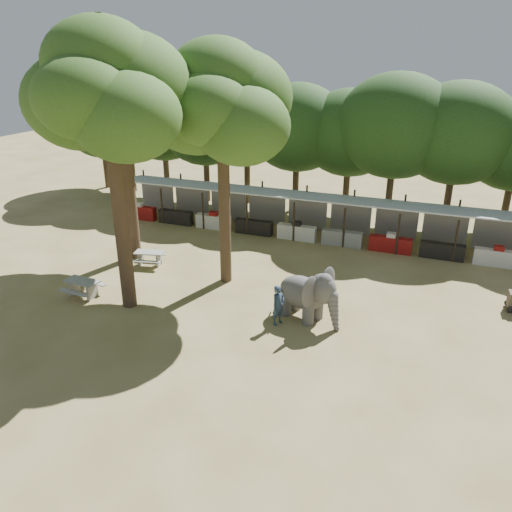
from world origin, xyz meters
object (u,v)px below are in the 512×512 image
(picnic_table_near, at_px, (83,286))
(picnic_table_far, at_px, (150,256))
(yard_tree_center, at_px, (107,93))
(yard_tree_left, at_px, (121,105))
(yard_tree_back, at_px, (221,104))
(elephant, at_px, (309,294))
(handler, at_px, (278,305))

(picnic_table_near, bearing_deg, picnic_table_far, 81.76)
(picnic_table_near, distance_m, picnic_table_far, 4.42)
(yard_tree_center, bearing_deg, picnic_table_near, -174.43)
(yard_tree_left, distance_m, yard_tree_back, 6.09)
(elephant, bearing_deg, picnic_table_near, -149.97)
(yard_tree_left, height_order, yard_tree_back, yard_tree_back)
(yard_tree_back, xyz_separation_m, handler, (3.97, -3.35, -7.66))
(yard_tree_left, xyz_separation_m, yard_tree_back, (6.00, -1.00, 0.34))
(yard_tree_back, bearing_deg, yard_tree_left, 170.54)
(yard_tree_left, relative_size, picnic_table_near, 6.41)
(handler, distance_m, picnic_table_far, 9.15)
(yard_tree_left, distance_m, yard_tree_center, 5.92)
(yard_tree_left, height_order, handler, yard_tree_left)
(yard_tree_back, bearing_deg, handler, -40.20)
(yard_tree_back, height_order, handler, yard_tree_back)
(yard_tree_left, height_order, picnic_table_far, yard_tree_left)
(yard_tree_center, xyz_separation_m, yard_tree_back, (3.00, 4.00, -0.67))
(elephant, height_order, picnic_table_far, elephant)
(yard_tree_back, distance_m, picnic_table_far, 9.22)
(yard_tree_back, relative_size, elephant, 3.58)
(yard_tree_left, xyz_separation_m, picnic_table_far, (1.50, -0.91, -7.70))
(elephant, bearing_deg, yard_tree_left, -176.98)
(yard_tree_left, relative_size, handler, 6.27)
(yard_tree_center, xyz_separation_m, elephant, (8.04, 1.51, -8.03))
(handler, bearing_deg, yard_tree_left, 92.59)
(yard_tree_left, xyz_separation_m, yard_tree_center, (3.00, -5.00, 1.01))
(picnic_table_far, bearing_deg, yard_tree_center, -82.81)
(yard_tree_left, bearing_deg, yard_tree_center, -59.04)
(yard_tree_back, height_order, elephant, yard_tree_back)
(yard_tree_back, distance_m, picnic_table_near, 10.55)
(handler, height_order, picnic_table_near, handler)
(elephant, relative_size, picnic_table_far, 1.77)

